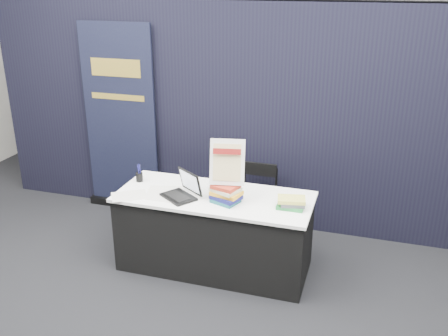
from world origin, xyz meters
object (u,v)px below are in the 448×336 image
laptop (180,191)px  info_sign (227,163)px  book_stack_tall (226,193)px  pullup_banner (121,130)px  book_stack_short (292,203)px  display_table (215,231)px  stacking_chair (257,199)px

laptop → info_sign: bearing=40.1°
book_stack_tall → pullup_banner: 1.91m
laptop → info_sign: 0.53m
book_stack_tall → pullup_banner: bearing=146.6°
book_stack_short → laptop: bearing=-176.3°
book_stack_short → info_sign: 0.66m
display_table → book_stack_short: size_ratio=7.60×
display_table → pullup_banner: (-1.45, 0.95, 0.59)m
book_stack_tall → display_table: bearing=145.1°
book_stack_tall → info_sign: bearing=90.0°
info_sign → stacking_chair: size_ratio=0.52×
info_sign → book_stack_tall: bearing=-101.2°
pullup_banner → stacking_chair: size_ratio=2.73×
info_sign → laptop: bearing=174.1°
laptop → book_stack_short: bearing=38.5°
display_table → info_sign: (0.14, -0.07, 0.74)m
book_stack_tall → stacking_chair: bearing=83.0°
pullup_banner → display_table: bearing=-33.3°
display_table → pullup_banner: bearing=146.8°
display_table → laptop: 0.53m
book_stack_tall → stacking_chair: 0.88m
display_table → book_stack_tall: book_stack_tall is taller
display_table → stacking_chair: stacking_chair is taller
display_table → book_stack_short: bearing=-3.6°
info_sign → stacking_chair: info_sign is taller
info_sign → book_stack_short: bearing=-8.7°
info_sign → pullup_banner: pullup_banner is taller
display_table → laptop: (-0.29, -0.11, 0.43)m
laptop → pullup_banner: (-1.15, 1.06, 0.16)m
display_table → info_sign: info_sign is taller
book_stack_short → stacking_chair: book_stack_short is taller
display_table → pullup_banner: size_ratio=0.83×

